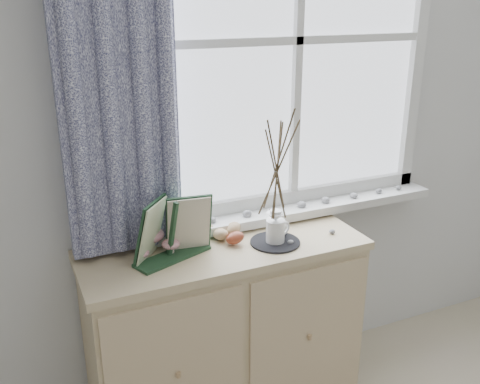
{
  "coord_description": "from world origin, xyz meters",
  "views": [
    {
      "loc": [
        -0.92,
        -0.11,
        1.83
      ],
      "look_at": [
        -0.1,
        1.7,
        1.1
      ],
      "focal_mm": 40.0,
      "sensor_mm": 36.0,
      "label": 1
    }
  ],
  "objects_px": {
    "toadstool_cluster": "(155,240)",
    "twig_pitcher": "(277,165)",
    "botanical_book": "(174,231)",
    "sideboard": "(226,333)"
  },
  "relations": [
    {
      "from": "botanical_book",
      "to": "toadstool_cluster",
      "type": "distance_m",
      "value": 0.13
    },
    {
      "from": "twig_pitcher",
      "to": "botanical_book",
      "type": "bearing_deg",
      "value": 157.81
    },
    {
      "from": "botanical_book",
      "to": "twig_pitcher",
      "type": "distance_m",
      "value": 0.49
    },
    {
      "from": "botanical_book",
      "to": "toadstool_cluster",
      "type": "relative_size",
      "value": 2.02
    },
    {
      "from": "toadstool_cluster",
      "to": "twig_pitcher",
      "type": "xyz_separation_m",
      "value": [
        0.49,
        -0.12,
        0.28
      ]
    },
    {
      "from": "sideboard",
      "to": "twig_pitcher",
      "type": "bearing_deg",
      "value": -14.87
    },
    {
      "from": "toadstool_cluster",
      "to": "twig_pitcher",
      "type": "bearing_deg",
      "value": -13.82
    },
    {
      "from": "toadstool_cluster",
      "to": "twig_pitcher",
      "type": "height_order",
      "value": "twig_pitcher"
    },
    {
      "from": "botanical_book",
      "to": "twig_pitcher",
      "type": "xyz_separation_m",
      "value": [
        0.44,
        -0.02,
        0.21
      ]
    },
    {
      "from": "sideboard",
      "to": "twig_pitcher",
      "type": "xyz_separation_m",
      "value": [
        0.21,
        -0.06,
        0.77
      ]
    }
  ]
}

